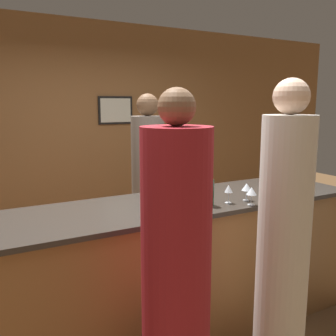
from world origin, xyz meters
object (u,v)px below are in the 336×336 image
guest_2 (176,280)px  wine_bottle_0 (209,192)px  bartender (148,199)px  ice_bucket (183,187)px  guest_0 (283,252)px

guest_2 → wine_bottle_0: bearing=43.4°
bartender → wine_bottle_0: (0.01, -1.02, 0.28)m
wine_bottle_0 → ice_bucket: size_ratio=1.32×
bartender → guest_2: bearing=69.3°
bartender → wine_bottle_0: bartender is taller
wine_bottle_0 → ice_bucket: 0.25m
guest_0 → wine_bottle_0: size_ratio=7.29×
bartender → guest_0: (0.12, -1.66, 0.03)m
guest_0 → wine_bottle_0: bearing=99.8°
guest_2 → ice_bucket: 1.01m
guest_0 → ice_bucket: guest_0 is taller
guest_2 → bartender: bearing=69.3°
guest_0 → wine_bottle_0: 0.70m
guest_2 → wine_bottle_0: size_ratio=7.05×
guest_0 → guest_2: 0.73m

